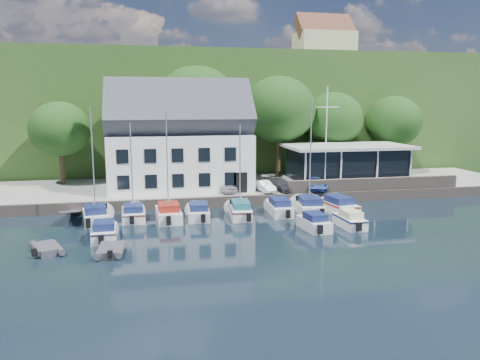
{
  "coord_description": "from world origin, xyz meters",
  "views": [
    {
      "loc": [
        -10.33,
        -31.12,
        9.78
      ],
      "look_at": [
        -2.26,
        9.0,
        2.87
      ],
      "focal_mm": 35.0,
      "sensor_mm": 36.0,
      "label": 1
    }
  ],
  "objects_px": {
    "boat_r1_5": "(279,206)",
    "boat_r1_1": "(132,171)",
    "boat_r1_4": "(240,166)",
    "car_dgrey": "(280,185)",
    "harbor_building": "(180,145)",
    "club_pavilion": "(347,164)",
    "car_silver": "(223,186)",
    "dinghy_1": "(111,249)",
    "boat_r2_4": "(350,219)",
    "boat_r1_7": "(337,204)",
    "dinghy_0": "(47,247)",
    "boat_r1_0": "(93,166)",
    "boat_r2_3": "(314,221)",
    "car_white": "(264,186)",
    "car_blue": "(314,183)",
    "boat_r1_3": "(199,210)",
    "boat_r1_2": "(167,166)",
    "boat_r2_0": "(104,230)",
    "boat_r1_6": "(310,161)",
    "flagpole": "(326,138)"
  },
  "relations": [
    {
      "from": "car_white",
      "to": "dinghy_0",
      "type": "xyz_separation_m",
      "value": [
        -17.81,
        -12.42,
        -1.21
      ]
    },
    {
      "from": "boat_r1_3",
      "to": "boat_r1_1",
      "type": "bearing_deg",
      "value": 177.36
    },
    {
      "from": "car_blue",
      "to": "boat_r2_4",
      "type": "xyz_separation_m",
      "value": [
        -0.95,
        -10.55,
        -0.99
      ]
    },
    {
      "from": "club_pavilion",
      "to": "car_blue",
      "type": "height_order",
      "value": "club_pavilion"
    },
    {
      "from": "boat_r1_7",
      "to": "dinghy_0",
      "type": "bearing_deg",
      "value": -172.6
    },
    {
      "from": "car_dgrey",
      "to": "boat_r1_3",
      "type": "distance_m",
      "value": 10.59
    },
    {
      "from": "flagpole",
      "to": "boat_r1_7",
      "type": "xyz_separation_m",
      "value": [
        -1.16,
        -5.99,
        -5.37
      ]
    },
    {
      "from": "club_pavilion",
      "to": "boat_r1_7",
      "type": "relative_size",
      "value": 1.92
    },
    {
      "from": "harbor_building",
      "to": "club_pavilion",
      "type": "height_order",
      "value": "harbor_building"
    },
    {
      "from": "car_dgrey",
      "to": "boat_r2_0",
      "type": "relative_size",
      "value": 0.83
    },
    {
      "from": "harbor_building",
      "to": "car_silver",
      "type": "bearing_deg",
      "value": -39.59
    },
    {
      "from": "boat_r2_0",
      "to": "boat_r2_3",
      "type": "distance_m",
      "value": 15.64
    },
    {
      "from": "harbor_building",
      "to": "boat_r1_4",
      "type": "xyz_separation_m",
      "value": [
        4.37,
        -9.36,
        -0.98
      ]
    },
    {
      "from": "car_dgrey",
      "to": "boat_r2_4",
      "type": "relative_size",
      "value": 0.83
    },
    {
      "from": "boat_r2_3",
      "to": "boat_r1_2",
      "type": "bearing_deg",
      "value": 149.4
    },
    {
      "from": "boat_r1_7",
      "to": "boat_r1_0",
      "type": "bearing_deg",
      "value": 170.2
    },
    {
      "from": "car_blue",
      "to": "boat_r2_4",
      "type": "distance_m",
      "value": 10.64
    },
    {
      "from": "boat_r1_1",
      "to": "dinghy_1",
      "type": "xyz_separation_m",
      "value": [
        -1.25,
        -8.81,
        -3.76
      ]
    },
    {
      "from": "harbor_building",
      "to": "boat_r2_0",
      "type": "relative_size",
      "value": 3.02
    },
    {
      "from": "car_silver",
      "to": "dinghy_1",
      "type": "height_order",
      "value": "car_silver"
    },
    {
      "from": "car_white",
      "to": "car_silver",
      "type": "bearing_deg",
      "value": 159.25
    },
    {
      "from": "car_blue",
      "to": "boat_r1_7",
      "type": "xyz_separation_m",
      "value": [
        0.08,
        -5.63,
        -0.91
      ]
    },
    {
      "from": "club_pavilion",
      "to": "boat_r2_0",
      "type": "height_order",
      "value": "club_pavilion"
    },
    {
      "from": "car_dgrey",
      "to": "boat_r1_4",
      "type": "xyz_separation_m",
      "value": [
        -5.25,
        -5.85,
        2.8
      ]
    },
    {
      "from": "boat_r1_0",
      "to": "boat_r2_4",
      "type": "relative_size",
      "value": 1.97
    },
    {
      "from": "boat_r1_1",
      "to": "boat_r2_4",
      "type": "bearing_deg",
      "value": -20.97
    },
    {
      "from": "dinghy_0",
      "to": "dinghy_1",
      "type": "bearing_deg",
      "value": -39.31
    },
    {
      "from": "car_silver",
      "to": "boat_r1_1",
      "type": "distance_m",
      "value": 10.39
    },
    {
      "from": "flagpole",
      "to": "boat_r1_5",
      "type": "bearing_deg",
      "value": -138.74
    },
    {
      "from": "club_pavilion",
      "to": "boat_r2_0",
      "type": "xyz_separation_m",
      "value": [
        -24.47,
        -13.52,
        -2.36
      ]
    },
    {
      "from": "boat_r1_2",
      "to": "boat_r1_7",
      "type": "xyz_separation_m",
      "value": [
        14.89,
        0.02,
        -3.83
      ]
    },
    {
      "from": "boat_r1_6",
      "to": "club_pavilion",
      "type": "bearing_deg",
      "value": 58.11
    },
    {
      "from": "boat_r1_5",
      "to": "dinghy_0",
      "type": "xyz_separation_m",
      "value": [
        -17.82,
        -7.17,
        -0.39
      ]
    },
    {
      "from": "boat_r1_5",
      "to": "boat_r1_1",
      "type": "bearing_deg",
      "value": -179.23
    },
    {
      "from": "boat_r1_3",
      "to": "boat_r1_6",
      "type": "height_order",
      "value": "boat_r1_6"
    },
    {
      "from": "harbor_building",
      "to": "boat_r2_4",
      "type": "xyz_separation_m",
      "value": [
        12.15,
        -14.4,
        -4.66
      ]
    },
    {
      "from": "club_pavilion",
      "to": "boat_r1_7",
      "type": "xyz_separation_m",
      "value": [
        -4.81,
        -8.97,
        -2.29
      ]
    },
    {
      "from": "car_blue",
      "to": "boat_r1_0",
      "type": "bearing_deg",
      "value": -157.91
    },
    {
      "from": "boat_r1_5",
      "to": "club_pavilion",
      "type": "bearing_deg",
      "value": 43.28
    },
    {
      "from": "boat_r1_2",
      "to": "boat_r1_6",
      "type": "bearing_deg",
      "value": -2.55
    },
    {
      "from": "dinghy_1",
      "to": "boat_r1_7",
      "type": "bearing_deg",
      "value": 26.11
    },
    {
      "from": "harbor_building",
      "to": "boat_r2_4",
      "type": "distance_m",
      "value": 19.41
    },
    {
      "from": "boat_r1_1",
      "to": "boat_r2_0",
      "type": "distance_m",
      "value": 6.61
    },
    {
      "from": "boat_r1_1",
      "to": "car_silver",
      "type": "bearing_deg",
      "value": 30.57
    },
    {
      "from": "boat_r1_4",
      "to": "car_dgrey",
      "type": "bearing_deg",
      "value": 53.13
    },
    {
      "from": "boat_r1_1",
      "to": "boat_r1_4",
      "type": "xyz_separation_m",
      "value": [
        8.93,
        -0.67,
        0.26
      ]
    },
    {
      "from": "car_dgrey",
      "to": "boat_r2_3",
      "type": "xyz_separation_m",
      "value": [
        -0.46,
        -10.97,
        -0.9
      ]
    },
    {
      "from": "car_silver",
      "to": "boat_r1_4",
      "type": "relative_size",
      "value": 0.42
    },
    {
      "from": "car_blue",
      "to": "boat_r1_3",
      "type": "relative_size",
      "value": 0.73
    },
    {
      "from": "club_pavilion",
      "to": "boat_r1_6",
      "type": "bearing_deg",
      "value": -129.71
    }
  ]
}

